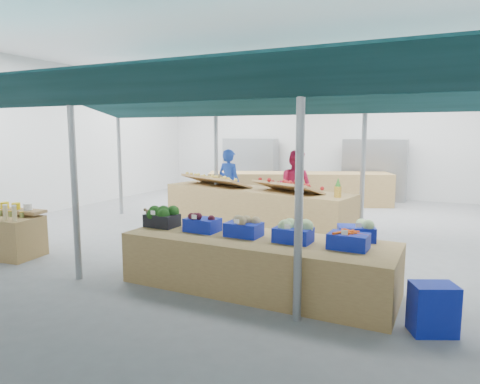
% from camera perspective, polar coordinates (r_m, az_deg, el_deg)
% --- Properties ---
extents(floor, '(13.00, 13.00, 0.00)m').
position_cam_1_polar(floor, '(9.83, 0.64, -5.26)').
color(floor, slate).
rests_on(floor, ground).
extents(hall, '(13.00, 13.00, 13.00)m').
position_cam_1_polar(hall, '(10.90, 3.83, 10.03)').
color(hall, silver).
rests_on(hall, ground).
extents(pole_grid, '(10.00, 4.60, 3.00)m').
position_cam_1_polar(pole_grid, '(7.68, 0.37, 4.73)').
color(pole_grid, gray).
rests_on(pole_grid, floor).
extents(awnings, '(9.50, 7.08, 0.30)m').
position_cam_1_polar(awnings, '(7.68, 0.37, 11.96)').
color(awnings, black).
rests_on(awnings, pole_grid).
extents(back_shelving_left, '(2.00, 0.50, 2.00)m').
position_cam_1_polar(back_shelving_left, '(16.11, 1.36, 3.50)').
color(back_shelving_left, '#B23F33').
rests_on(back_shelving_left, floor).
extents(back_shelving_right, '(2.00, 0.50, 2.00)m').
position_cam_1_polar(back_shelving_right, '(14.90, 17.44, 2.78)').
color(back_shelving_right, '#B23F33').
rests_on(back_shelving_right, floor).
extents(veg_counter, '(3.90, 1.39, 0.75)m').
position_cam_1_polar(veg_counter, '(6.23, 2.29, -9.47)').
color(veg_counter, olive).
rests_on(veg_counter, floor).
extents(fruit_counter, '(4.66, 1.96, 0.97)m').
position_cam_1_polar(fruit_counter, '(9.80, 1.98, -2.39)').
color(fruit_counter, olive).
rests_on(fruit_counter, floor).
extents(far_counter, '(5.59, 3.15, 1.01)m').
position_cam_1_polar(far_counter, '(13.47, 7.87, 0.43)').
color(far_counter, olive).
rests_on(far_counter, floor).
extents(crate_stack, '(0.57, 0.50, 0.57)m').
position_cam_1_polar(crate_stack, '(5.40, 24.34, -14.02)').
color(crate_stack, '#0E1E9D').
rests_on(crate_stack, floor).
extents(vendor_left, '(0.74, 0.56, 1.82)m').
position_cam_1_polar(vendor_left, '(11.22, -1.45, 1.10)').
color(vendor_left, '#1A3BA9').
rests_on(vendor_left, floor).
extents(vendor_right, '(1.00, 0.85, 1.82)m').
position_cam_1_polar(vendor_right, '(10.55, 7.34, 0.60)').
color(vendor_right, '#AF153C').
rests_on(vendor_right, floor).
extents(crate_broccoli, '(0.52, 0.41, 0.35)m').
position_cam_1_polar(crate_broccoli, '(6.93, -10.37, -3.26)').
color(crate_broccoli, black).
rests_on(crate_broccoli, veg_counter).
extents(crate_beets, '(0.52, 0.41, 0.29)m').
position_cam_1_polar(crate_beets, '(6.52, -5.04, -4.09)').
color(crate_beets, '#0E1E9D').
rests_on(crate_beets, veg_counter).
extents(crate_celeriac, '(0.52, 0.41, 0.31)m').
position_cam_1_polar(crate_celeriac, '(6.19, 0.50, -4.61)').
color(crate_celeriac, '#0E1E9D').
rests_on(crate_celeriac, veg_counter).
extents(crate_cabbage, '(0.52, 0.41, 0.35)m').
position_cam_1_polar(crate_cabbage, '(5.90, 7.11, -5.14)').
color(crate_cabbage, '#0E1E9D').
rests_on(crate_cabbage, veg_counter).
extents(crate_carrots, '(0.52, 0.41, 0.29)m').
position_cam_1_polar(crate_carrots, '(5.72, 14.27, -6.25)').
color(crate_carrots, '#0E1E9D').
rests_on(crate_carrots, veg_counter).
extents(sparrow, '(0.12, 0.09, 0.11)m').
position_cam_1_polar(sparrow, '(6.91, -12.18, -2.59)').
color(sparrow, brown).
rests_on(sparrow, crate_broccoli).
extents(apple_heap_yellow, '(2.02, 1.38, 0.27)m').
position_cam_1_polar(apple_heap_yellow, '(10.27, -3.32, 1.75)').
color(apple_heap_yellow, '#997247').
rests_on(apple_heap_yellow, fruit_counter).
extents(apple_heap_red, '(1.65, 1.23, 0.27)m').
position_cam_1_polar(apple_heap_red, '(9.12, 6.38, 0.94)').
color(apple_heap_red, '#997247').
rests_on(apple_heap_red, fruit_counter).
extents(pineapple, '(0.14, 0.14, 0.39)m').
position_cam_1_polar(pineapple, '(8.62, 12.92, 0.48)').
color(pineapple, '#8C6019').
rests_on(pineapple, fruit_counter).
extents(crate_extra, '(0.58, 0.48, 0.32)m').
position_cam_1_polar(crate_extra, '(6.17, 15.24, -4.90)').
color(crate_extra, '#0E1E9D').
rests_on(crate_extra, veg_counter).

